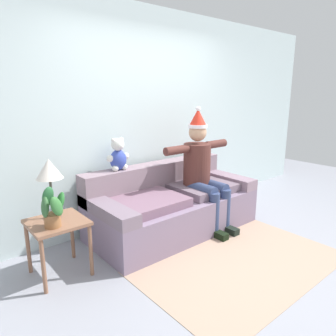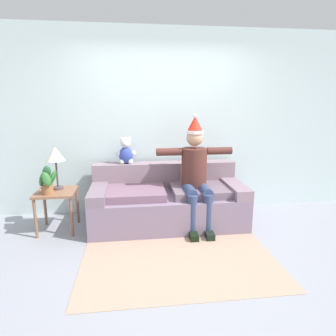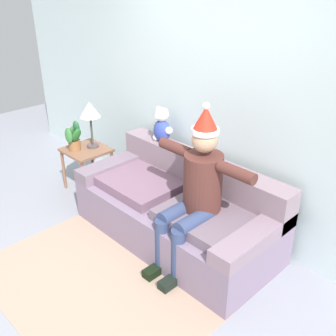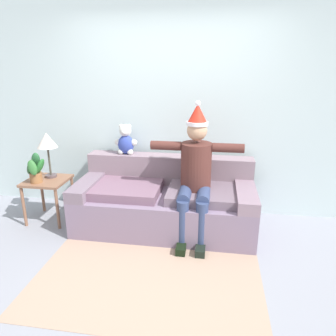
{
  "view_description": "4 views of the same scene",
  "coord_description": "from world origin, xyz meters",
  "px_view_note": "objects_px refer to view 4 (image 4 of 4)",
  "views": [
    {
      "loc": [
        -2.37,
        -1.77,
        1.68
      ],
      "look_at": [
        -0.19,
        0.84,
        0.84
      ],
      "focal_mm": 33.34,
      "sensor_mm": 36.0,
      "label": 1
    },
    {
      "loc": [
        -0.47,
        -2.8,
        1.66
      ],
      "look_at": [
        -0.0,
        0.9,
        0.8
      ],
      "focal_mm": 30.93,
      "sensor_mm": 36.0,
      "label": 2
    },
    {
      "loc": [
        2.31,
        -1.4,
        2.45
      ],
      "look_at": [
        0.02,
        0.83,
        0.84
      ],
      "focal_mm": 42.52,
      "sensor_mm": 36.0,
      "label": 3
    },
    {
      "loc": [
        0.56,
        -2.41,
        1.85
      ],
      "look_at": [
        0.04,
        0.91,
        0.76
      ],
      "focal_mm": 33.51,
      "sensor_mm": 36.0,
      "label": 4
    }
  ],
  "objects_px": {
    "couch": "(166,201)",
    "side_table": "(48,186)",
    "potted_plant": "(35,169)",
    "teddy_bear": "(126,141)",
    "table_lamp": "(47,142)",
    "person_seated": "(195,171)"
  },
  "relations": [
    {
      "from": "couch",
      "to": "side_table",
      "type": "height_order",
      "value": "couch"
    },
    {
      "from": "teddy_bear",
      "to": "table_lamp",
      "type": "height_order",
      "value": "teddy_bear"
    },
    {
      "from": "person_seated",
      "to": "table_lamp",
      "type": "xyz_separation_m",
      "value": [
        -1.81,
        0.17,
        0.21
      ]
    },
    {
      "from": "couch",
      "to": "table_lamp",
      "type": "distance_m",
      "value": 1.59
    },
    {
      "from": "table_lamp",
      "to": "potted_plant",
      "type": "relative_size",
      "value": 1.53
    },
    {
      "from": "teddy_bear",
      "to": "table_lamp",
      "type": "xyz_separation_m",
      "value": [
        -0.89,
        -0.29,
        0.01
      ]
    },
    {
      "from": "potted_plant",
      "to": "couch",
      "type": "bearing_deg",
      "value": 7.37
    },
    {
      "from": "teddy_bear",
      "to": "side_table",
      "type": "bearing_deg",
      "value": -156.58
    },
    {
      "from": "teddy_bear",
      "to": "potted_plant",
      "type": "relative_size",
      "value": 1.04
    },
    {
      "from": "teddy_bear",
      "to": "side_table",
      "type": "relative_size",
      "value": 0.71
    },
    {
      "from": "couch",
      "to": "person_seated",
      "type": "bearing_deg",
      "value": -24.45
    },
    {
      "from": "potted_plant",
      "to": "teddy_bear",
      "type": "bearing_deg",
      "value": 27.38
    },
    {
      "from": "couch",
      "to": "potted_plant",
      "type": "relative_size",
      "value": 5.64
    },
    {
      "from": "person_seated",
      "to": "teddy_bear",
      "type": "height_order",
      "value": "person_seated"
    },
    {
      "from": "side_table",
      "to": "table_lamp",
      "type": "distance_m",
      "value": 0.54
    },
    {
      "from": "teddy_bear",
      "to": "potted_plant",
      "type": "height_order",
      "value": "teddy_bear"
    },
    {
      "from": "couch",
      "to": "teddy_bear",
      "type": "relative_size",
      "value": 5.39
    },
    {
      "from": "couch",
      "to": "table_lamp",
      "type": "xyz_separation_m",
      "value": [
        -1.45,
        0.01,
        0.66
      ]
    },
    {
      "from": "person_seated",
      "to": "side_table",
      "type": "bearing_deg",
      "value": 177.63
    },
    {
      "from": "table_lamp",
      "to": "potted_plant",
      "type": "distance_m",
      "value": 0.35
    },
    {
      "from": "teddy_bear",
      "to": "table_lamp",
      "type": "distance_m",
      "value": 0.94
    },
    {
      "from": "side_table",
      "to": "potted_plant",
      "type": "xyz_separation_m",
      "value": [
        -0.06,
        -0.11,
        0.25
      ]
    }
  ]
}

